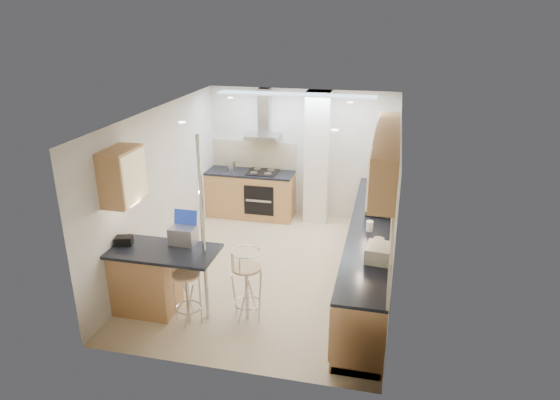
% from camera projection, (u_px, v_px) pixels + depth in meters
% --- Properties ---
extents(ground, '(4.80, 4.80, 0.00)m').
position_uv_depth(ground, '(272.00, 270.00, 7.91)').
color(ground, tan).
rests_on(ground, ground).
extents(room_shell, '(3.64, 4.84, 2.51)m').
position_uv_depth(room_shell, '(298.00, 172.00, 7.64)').
color(room_shell, silver).
rests_on(room_shell, ground).
extents(right_counter, '(0.63, 4.40, 0.92)m').
position_uv_depth(right_counter, '(369.00, 254.00, 7.43)').
color(right_counter, '#B57F48').
rests_on(right_counter, ground).
extents(back_counter, '(1.70, 0.63, 0.92)m').
position_uv_depth(back_counter, '(251.00, 194.00, 9.86)').
color(back_counter, '#B57F48').
rests_on(back_counter, ground).
extents(peninsula, '(1.47, 0.72, 0.94)m').
position_uv_depth(peninsula, '(164.00, 281.00, 6.66)').
color(peninsula, '#B57F48').
rests_on(peninsula, ground).
extents(microwave, '(0.51, 0.67, 0.33)m').
position_uv_depth(microwave, '(383.00, 201.00, 7.74)').
color(microwave, white).
rests_on(microwave, right_counter).
extents(laptop, '(0.34, 0.26, 0.23)m').
position_uv_depth(laptop, '(183.00, 235.00, 6.63)').
color(laptop, '#9A9CA1').
rests_on(laptop, peninsula).
extents(bag, '(0.25, 0.21, 0.12)m').
position_uv_depth(bag, '(124.00, 241.00, 6.61)').
color(bag, black).
rests_on(bag, peninsula).
extents(bar_stool_near, '(0.48, 0.48, 0.93)m').
position_uv_depth(bar_stool_near, '(187.00, 290.00, 6.45)').
color(bar_stool_near, tan).
rests_on(bar_stool_near, ground).
extents(bar_stool_end, '(0.58, 0.58, 1.00)m').
position_uv_depth(bar_stool_end, '(247.00, 285.00, 6.51)').
color(bar_stool_end, tan).
rests_on(bar_stool_end, ground).
extents(jar_a, '(0.16, 0.16, 0.18)m').
position_uv_depth(jar_a, '(384.00, 209.00, 7.61)').
color(jar_a, beige).
rests_on(jar_a, right_counter).
extents(jar_b, '(0.15, 0.15, 0.14)m').
position_uv_depth(jar_b, '(374.00, 188.00, 8.58)').
color(jar_b, beige).
rests_on(jar_b, right_counter).
extents(jar_c, '(0.15, 0.15, 0.19)m').
position_uv_depth(jar_c, '(378.00, 245.00, 6.45)').
color(jar_c, beige).
rests_on(jar_c, right_counter).
extents(jar_d, '(0.12, 0.12, 0.15)m').
position_uv_depth(jar_d, '(370.00, 226.00, 7.07)').
color(jar_d, white).
rests_on(jar_d, right_counter).
extents(bread_bin, '(0.33, 0.40, 0.20)m').
position_uv_depth(bread_bin, '(378.00, 253.00, 6.23)').
color(bread_bin, beige).
rests_on(bread_bin, right_counter).
extents(kettle, '(0.16, 0.16, 0.20)m').
position_uv_depth(kettle, '(231.00, 166.00, 9.72)').
color(kettle, '#A6A9AB').
rests_on(kettle, back_counter).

